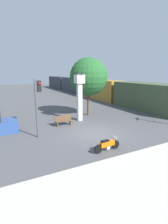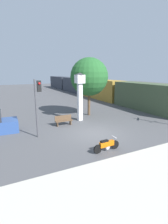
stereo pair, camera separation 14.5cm
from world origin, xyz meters
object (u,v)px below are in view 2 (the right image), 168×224
Objects in this scene: motorcycle at (107,145)px; freight_train at (87,87)px; clock_tower at (80,90)px; street_tree at (89,77)px; bench at (64,120)px; traffic_light at (38,98)px.

motorcycle is 26.91m from freight_train.
street_tree reaches higher than clock_tower.
street_tree is (-7.98, -15.67, 2.57)m from freight_train.
street_tree reaches higher than bench.
street_tree is at bearing -116.98° from freight_train.
clock_tower is 2.96× the size of bench.
traffic_light is 2.70× the size of bench.
street_tree is at bearing 33.20° from traffic_light.
bench is at bearing 91.37° from motorcycle.
freight_train is 27.70× the size of bench.
bench is (-0.50, 6.27, 0.09)m from motorcycle.
clock_tower reaches higher than motorcycle.
freight_train is 17.77m from street_tree.
bench reaches higher than motorcycle.
motorcycle is 0.04× the size of freight_train.
motorcycle is at bearing -85.42° from bench.
bench is (2.64, 1.91, -2.47)m from traffic_light.
motorcycle is 0.30× the size of street_tree.
clock_tower is at bearing 30.56° from traffic_light.
bench is (-11.91, -18.06, -1.21)m from freight_train.
bench is (-2.09, -0.88, -2.62)m from clock_tower.
freight_train is at bearing 61.68° from motorcycle.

